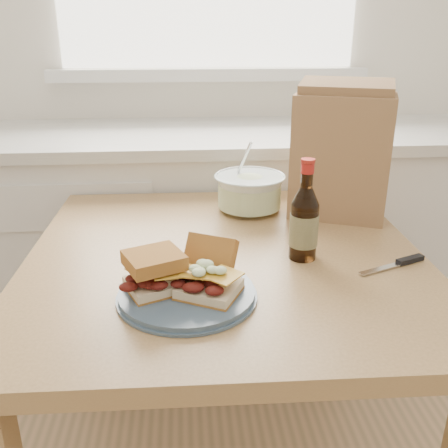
{
  "coord_description": "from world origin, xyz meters",
  "views": [
    {
      "loc": [
        -0.11,
        -0.2,
        1.31
      ],
      "look_at": [
        -0.03,
        0.89,
        0.88
      ],
      "focal_mm": 40.0,
      "sensor_mm": 36.0,
      "label": 1
    }
  ],
  "objects": [
    {
      "name": "beer_bottle",
      "position": [
        0.16,
        0.86,
        0.89
      ],
      "size": [
        0.07,
        0.07,
        0.24
      ],
      "rotation": [
        0.0,
        0.0,
        -0.39
      ],
      "color": "black",
      "rests_on": "dining_table"
    },
    {
      "name": "plate",
      "position": [
        -0.12,
        0.69,
        0.81
      ],
      "size": [
        0.28,
        0.28,
        0.02
      ],
      "primitive_type": "cylinder",
      "color": "#42566A",
      "rests_on": "dining_table"
    },
    {
      "name": "cabinet_run",
      "position": [
        -0.0,
        1.7,
        0.47
      ],
      "size": [
        2.5,
        0.64,
        0.94
      ],
      "color": "white",
      "rests_on": "ground"
    },
    {
      "name": "knife",
      "position": [
        0.38,
        0.8,
        0.8
      ],
      "size": [
        0.18,
        0.09,
        0.01
      ],
      "rotation": [
        0.0,
        0.0,
        0.39
      ],
      "color": "silver",
      "rests_on": "dining_table"
    },
    {
      "name": "sandwich_left",
      "position": [
        -0.18,
        0.7,
        0.85
      ],
      "size": [
        0.14,
        0.13,
        0.08
      ],
      "rotation": [
        0.0,
        0.0,
        0.42
      ],
      "color": "beige",
      "rests_on": "plate"
    },
    {
      "name": "wall_back",
      "position": [
        0.0,
        2.0,
        1.35
      ],
      "size": [
        4.0,
        0.02,
        2.7
      ],
      "primitive_type": "cube",
      "color": "white",
      "rests_on": "ground"
    },
    {
      "name": "dining_table",
      "position": [
        -0.02,
        0.9,
        0.68
      ],
      "size": [
        0.97,
        0.97,
        0.8
      ],
      "rotation": [
        0.0,
        0.0,
        -0.02
      ],
      "color": "tan",
      "rests_on": "ground"
    },
    {
      "name": "sandwich_right",
      "position": [
        -0.07,
        0.69,
        0.85
      ],
      "size": [
        0.15,
        0.2,
        0.1
      ],
      "rotation": [
        0.0,
        0.0,
        -0.47
      ],
      "color": "beige",
      "rests_on": "plate"
    },
    {
      "name": "paper_bag",
      "position": [
        0.33,
        1.14,
        0.97
      ],
      "size": [
        0.31,
        0.26,
        0.35
      ],
      "primitive_type": "cube",
      "rotation": [
        0.0,
        0.0,
        -0.37
      ],
      "color": "#A1764E",
      "rests_on": "dining_table"
    },
    {
      "name": "coleslaw_bowl",
      "position": [
        0.07,
        1.19,
        0.85
      ],
      "size": [
        0.21,
        0.21,
        0.21
      ],
      "color": "silver",
      "rests_on": "dining_table"
    }
  ]
}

